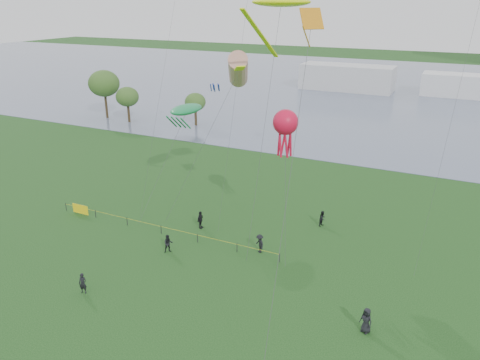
% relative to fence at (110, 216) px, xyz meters
% --- Properties ---
extents(ground_plane, '(400.00, 400.00, 0.00)m').
position_rel_fence_xyz_m(ground_plane, '(15.70, -12.69, -0.55)').
color(ground_plane, '#133811').
extents(lake, '(400.00, 120.00, 0.08)m').
position_rel_fence_xyz_m(lake, '(15.70, 87.31, -0.53)').
color(lake, slate).
rests_on(lake, ground_plane).
extents(pavilion_left, '(22.00, 8.00, 6.00)m').
position_rel_fence_xyz_m(pavilion_left, '(3.70, 82.31, 2.45)').
color(pavilion_left, silver).
rests_on(pavilion_left, ground_plane).
extents(pavilion_right, '(18.00, 7.00, 5.00)m').
position_rel_fence_xyz_m(pavilion_right, '(29.70, 85.31, 1.95)').
color(pavilion_right, silver).
rests_on(pavilion_right, ground_plane).
extents(trees, '(22.42, 7.14, 8.81)m').
position_rel_fence_xyz_m(trees, '(-25.31, 34.41, 5.06)').
color(trees, '#332717').
rests_on(trees, ground_plane).
extents(fence, '(24.07, 0.07, 1.05)m').
position_rel_fence_xyz_m(fence, '(0.00, 0.00, 0.00)').
color(fence, black).
rests_on(fence, ground_plane).
extents(spectator_a, '(1.02, 1.01, 1.66)m').
position_rel_fence_xyz_m(spectator_a, '(8.70, -2.60, 0.27)').
color(spectator_a, black).
rests_on(spectator_a, ground_plane).
extents(spectator_b, '(1.26, 1.20, 1.72)m').
position_rel_fence_xyz_m(spectator_b, '(15.92, 0.82, 0.30)').
color(spectator_b, black).
rests_on(spectator_b, ground_plane).
extents(spectator_c, '(0.45, 1.04, 1.76)m').
position_rel_fence_xyz_m(spectator_c, '(8.90, 2.62, 0.33)').
color(spectator_c, black).
rests_on(spectator_c, ground_plane).
extents(spectator_d, '(1.06, 0.91, 1.83)m').
position_rel_fence_xyz_m(spectator_d, '(26.48, -5.81, 0.36)').
color(spectator_d, black).
rests_on(spectator_d, ground_plane).
extents(spectator_f, '(0.70, 0.57, 1.65)m').
position_rel_fence_xyz_m(spectator_f, '(6.34, -10.53, 0.27)').
color(spectator_f, black).
rests_on(spectator_f, ground_plane).
extents(spectator_g, '(0.79, 0.90, 1.57)m').
position_rel_fence_xyz_m(spectator_g, '(19.42, 8.20, 0.23)').
color(spectator_g, black).
rests_on(spectator_g, ground_plane).
extents(kite_stingray, '(5.20, 10.10, 20.97)m').
position_rel_fence_xyz_m(kite_stingray, '(14.88, 6.88, 19.93)').
color(kite_stingray, '#3F3F42').
extents(kite_windsock, '(7.70, 7.18, 16.60)m').
position_rel_fence_xyz_m(kite_windsock, '(10.76, 7.19, 14.12)').
color(kite_windsock, '#3F3F42').
extents(kite_creature, '(3.08, 9.09, 10.74)m').
position_rel_fence_xyz_m(kite_creature, '(4.67, 7.59, 9.71)').
color(kite_creature, '#3F3F42').
extents(kite_octopus, '(2.73, 4.46, 12.43)m').
position_rel_fence_xyz_m(kite_octopus, '(17.15, 2.93, 10.72)').
color(kite_octopus, '#3F3F42').
extents(kite_delta, '(2.79, 13.30, 20.30)m').
position_rel_fence_xyz_m(kite_delta, '(20.98, -4.10, 17.95)').
color(kite_delta, '#3F3F42').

